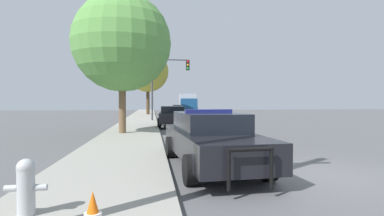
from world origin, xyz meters
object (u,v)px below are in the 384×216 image
tree_sidewalk_near (122,43)px  tree_sidewalk_far (148,71)px  fire_hydrant (26,185)px  box_truck (188,102)px  traffic_light (167,77)px  car_background_midblock (172,116)px  car_background_distant (178,109)px  police_car (210,138)px

tree_sidewalk_near → tree_sidewalk_far: (1.04, 22.48, 0.76)m
fire_hydrant → tree_sidewalk_near: 12.12m
box_truck → traffic_light: bearing=81.9°
traffic_light → tree_sidewalk_far: 12.32m
box_truck → tree_sidewalk_near: (-7.24, -31.68, 3.20)m
car_background_midblock → car_background_distant: bearing=87.2°
fire_hydrant → traffic_light: 22.24m
fire_hydrant → car_background_distant: 40.86m
police_car → box_truck: box_truck is taller
box_truck → tree_sidewalk_near: 32.66m
police_car → car_background_distant: size_ratio=1.22×
traffic_light → box_truck: bearing=78.3°
fire_hydrant → traffic_light: traffic_light is taller
car_background_distant → tree_sidewalk_far: size_ratio=0.55×
traffic_light → tree_sidewalk_near: tree_sidewalk_near is taller
traffic_light → fire_hydrant: bearing=-98.1°
police_car → car_background_midblock: bearing=-93.2°
car_background_distant → tree_sidewalk_far: bearing=-119.7°
police_car → tree_sidewalk_near: 9.45m
box_truck → fire_hydrant: bearing=83.7°
car_background_midblock → tree_sidewalk_near: size_ratio=0.65×
fire_hydrant → car_background_distant: size_ratio=0.19×
box_truck → tree_sidewalk_far: (-6.20, -9.20, 3.96)m
car_background_midblock → tree_sidewalk_near: 6.97m
fire_hydrant → box_truck: (7.53, 43.03, 1.05)m
fire_hydrant → box_truck: box_truck is taller
traffic_light → tree_sidewalk_far: size_ratio=0.68×
police_car → box_truck: (4.14, 39.65, 0.84)m
fire_hydrant → tree_sidewalk_near: bearing=88.5°
traffic_light → tree_sidewalk_far: (-1.78, 12.08, 1.63)m
tree_sidewalk_near → traffic_light: bearing=74.8°
traffic_light → car_background_midblock: bearing=-88.8°
police_car → traffic_light: bearing=-93.1°
car_background_distant → car_background_midblock: size_ratio=0.95×
car_background_midblock → tree_sidewalk_near: (-2.94, -4.86, 4.04)m
car_background_midblock → tree_sidewalk_far: (-1.90, 17.62, 4.79)m
fire_hydrant → box_truck: size_ratio=0.11×
traffic_light → box_truck: (4.41, 21.27, -2.33)m
traffic_light → car_background_midblock: (0.11, -5.54, -3.16)m
fire_hydrant → car_background_midblock: (3.23, 16.21, 0.21)m
car_background_midblock → box_truck: size_ratio=0.61×
car_background_distant → box_truck: box_truck is taller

